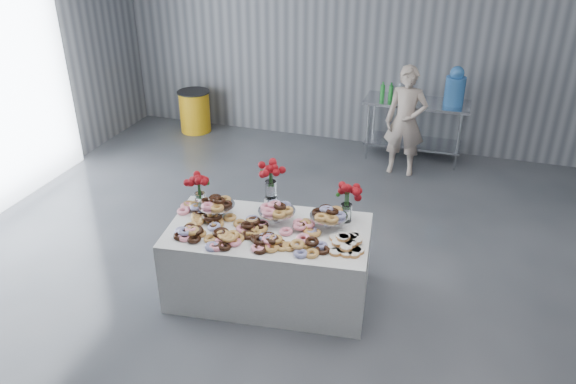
% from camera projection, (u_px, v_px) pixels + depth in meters
% --- Properties ---
extents(ground, '(9.00, 9.00, 0.00)m').
position_uv_depth(ground, '(273.00, 316.00, 5.33)').
color(ground, '#36383D').
rests_on(ground, ground).
extents(room_walls, '(8.04, 9.04, 4.02)m').
position_uv_depth(room_walls, '(237.00, 30.00, 4.23)').
color(room_walls, slate).
rests_on(room_walls, ground).
extents(display_table, '(2.01, 1.22, 0.75)m').
position_uv_depth(display_table, '(269.00, 262.00, 5.46)').
color(display_table, white).
rests_on(display_table, ground).
extents(prep_table, '(1.50, 0.60, 0.90)m').
position_uv_depth(prep_table, '(415.00, 119.00, 8.27)').
color(prep_table, silver).
rests_on(prep_table, ground).
extents(donut_mounds, '(1.89, 1.01, 0.09)m').
position_uv_depth(donut_mounds, '(267.00, 228.00, 5.23)').
color(donut_mounds, '#DBA150').
rests_on(donut_mounds, display_table).
extents(cake_stand_left, '(0.36, 0.36, 0.17)m').
position_uv_depth(cake_stand_left, '(216.00, 203.00, 5.45)').
color(cake_stand_left, silver).
rests_on(cake_stand_left, display_table).
extents(cake_stand_mid, '(0.36, 0.36, 0.17)m').
position_uv_depth(cake_stand_mid, '(277.00, 209.00, 5.35)').
color(cake_stand_mid, silver).
rests_on(cake_stand_mid, display_table).
extents(cake_stand_right, '(0.36, 0.36, 0.17)m').
position_uv_depth(cake_stand_right, '(329.00, 214.00, 5.26)').
color(cake_stand_right, silver).
rests_on(cake_stand_right, display_table).
extents(danish_pile, '(0.48, 0.48, 0.11)m').
position_uv_depth(danish_pile, '(346.00, 241.00, 5.01)').
color(danish_pile, white).
rests_on(danish_pile, display_table).
extents(bouquet_left, '(0.26, 0.26, 0.42)m').
position_uv_depth(bouquet_left, '(199.00, 183.00, 5.49)').
color(bouquet_left, white).
rests_on(bouquet_left, display_table).
extents(bouquet_right, '(0.26, 0.26, 0.42)m').
position_uv_depth(bouquet_right, '(347.00, 194.00, 5.29)').
color(bouquet_right, white).
rests_on(bouquet_right, display_table).
extents(bouquet_center, '(0.26, 0.26, 0.57)m').
position_uv_depth(bouquet_center, '(271.00, 177.00, 5.42)').
color(bouquet_center, silver).
rests_on(bouquet_center, display_table).
extents(water_jug, '(0.28, 0.28, 0.55)m').
position_uv_depth(water_jug, '(455.00, 88.00, 7.89)').
color(water_jug, '#438FE3').
rests_on(water_jug, prep_table).
extents(drink_bottles, '(0.54, 0.08, 0.27)m').
position_uv_depth(drink_bottles, '(395.00, 92.00, 8.08)').
color(drink_bottles, '#268C33').
rests_on(drink_bottles, prep_table).
extents(person, '(0.56, 0.37, 1.55)m').
position_uv_depth(person, '(406.00, 121.00, 7.76)').
color(person, '#CC8C93').
rests_on(person, ground).
extents(trash_barrel, '(0.54, 0.54, 0.69)m').
position_uv_depth(trash_barrel, '(195.00, 111.00, 9.38)').
color(trash_barrel, gold).
rests_on(trash_barrel, ground).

